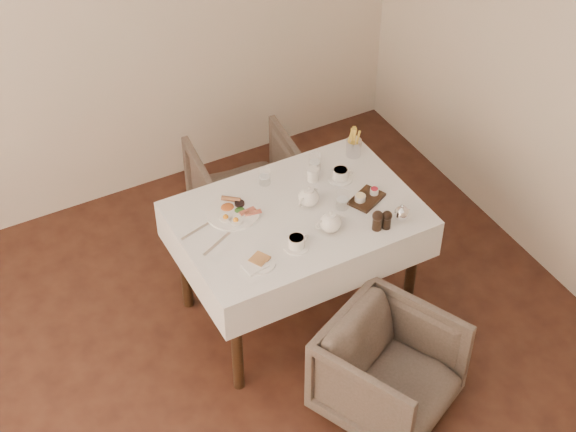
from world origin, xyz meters
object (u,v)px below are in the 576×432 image
(breakfast_plate, at_px, (233,211))
(armchair_near, at_px, (389,371))
(table, at_px, (297,229))
(teapot_centre, at_px, (309,196))
(armchair_far, at_px, (247,187))

(breakfast_plate, bearing_deg, armchair_near, -93.66)
(table, bearing_deg, teapot_centre, 16.55)
(armchair_near, relative_size, armchair_far, 0.96)
(table, xyz_separation_m, armchair_far, (0.09, 0.82, -0.34))
(table, relative_size, teapot_centre, 8.17)
(armchair_far, relative_size, teapot_centre, 4.15)
(teapot_centre, bearing_deg, armchair_far, 65.36)
(armchair_near, bearing_deg, breakfast_plate, 86.38)
(armchair_far, height_order, teapot_centre, teapot_centre)
(armchair_near, relative_size, teapot_centre, 4.01)
(armchair_far, bearing_deg, breakfast_plate, 64.81)
(table, height_order, breakfast_plate, breakfast_plate)
(breakfast_plate, bearing_deg, armchair_far, 34.13)
(breakfast_plate, height_order, teapot_centre, teapot_centre)
(armchair_near, xyz_separation_m, breakfast_plate, (-0.38, 0.99, 0.48))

